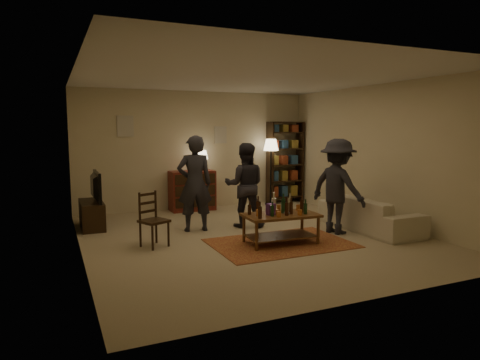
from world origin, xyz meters
TOP-DOWN VIEW (x-y plane):
  - floor at (0.00, 0.00)m, footprint 6.00×6.00m
  - room_shell at (-0.65, 2.98)m, footprint 6.00×6.00m
  - rug at (0.23, -0.60)m, footprint 2.20×1.50m
  - coffee_table at (0.23, -0.60)m, footprint 1.22×0.71m
  - dining_chair at (-1.69, 0.10)m, footprint 0.51×0.51m
  - tv_stand at (-2.44, 1.80)m, footprint 0.40×1.00m
  - dresser at (-0.19, 2.71)m, footprint 1.00×0.50m
  - bookshelf at (2.25, 2.78)m, footprint 0.90×0.34m
  - floor_lamp at (1.78, 2.65)m, footprint 0.36×0.36m
  - sofa at (2.20, -0.40)m, footprint 0.81×2.08m
  - person_left at (-0.75, 0.80)m, footprint 0.68×0.49m
  - person_right at (0.21, 0.74)m, footprint 0.95×0.86m
  - person_by_sofa at (1.50, -0.38)m, footprint 0.89×1.21m

SIDE VIEW (x-z plane):
  - floor at x=0.00m, z-range 0.00..0.00m
  - rug at x=0.23m, z-range 0.00..0.01m
  - sofa at x=2.20m, z-range 0.00..0.61m
  - tv_stand at x=-2.44m, z-range -0.14..0.91m
  - coffee_table at x=0.23m, z-range 0.01..0.84m
  - dining_chair at x=-1.69m, z-range 0.02..0.90m
  - dresser at x=-0.19m, z-range -0.20..1.16m
  - person_right at x=0.21m, z-range 0.00..1.58m
  - person_by_sofa at x=1.50m, z-range 0.00..1.67m
  - person_left at x=-0.75m, z-range 0.00..1.73m
  - bookshelf at x=2.25m, z-range 0.03..2.04m
  - floor_lamp at x=1.78m, z-range 0.55..2.15m
  - room_shell at x=-0.65m, z-range -1.19..4.81m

